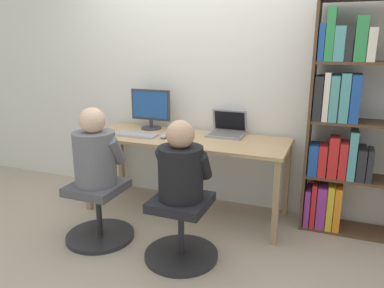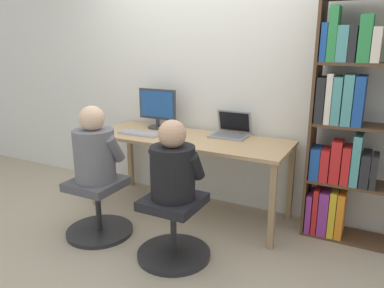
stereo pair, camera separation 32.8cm
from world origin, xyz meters
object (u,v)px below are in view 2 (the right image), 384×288
at_px(laptop, 230,131).
at_px(office_chair_left, 98,207).
at_px(person_at_monitor, 94,149).
at_px(bookshelf, 352,130).
at_px(desktop_monitor, 157,109).
at_px(keyboard, 140,133).
at_px(office_chair_right, 174,228).
at_px(person_at_laptop, 173,166).

height_order(laptop, office_chair_left, laptop).
height_order(person_at_monitor, bookshelf, bookshelf).
relative_size(desktop_monitor, laptop, 1.27).
height_order(desktop_monitor, person_at_monitor, desktop_monitor).
distance_m(laptop, person_at_monitor, 1.27).
bearing_deg(person_at_monitor, keyboard, 88.19).
xyz_separation_m(office_chair_right, person_at_laptop, (0.00, 0.00, 0.50)).
relative_size(keyboard, person_at_laptop, 0.71).
relative_size(office_chair_left, bookshelf, 0.29).
distance_m(office_chair_left, person_at_monitor, 0.52).
relative_size(office_chair_right, person_at_laptop, 0.97).
height_order(keyboard, person_at_laptop, person_at_laptop).
bearing_deg(bookshelf, desktop_monitor, 178.55).
distance_m(laptop, office_chair_right, 1.14).
height_order(laptop, keyboard, laptop).
distance_m(laptop, bookshelf, 1.08).
bearing_deg(desktop_monitor, person_at_laptop, -52.19).
distance_m(keyboard, person_at_monitor, 0.62).
bearing_deg(office_chair_right, keyboard, 139.35).
xyz_separation_m(person_at_laptop, bookshelf, (1.12, 0.92, 0.20)).
bearing_deg(bookshelf, person_at_monitor, -154.49).
height_order(keyboard, office_chair_right, keyboard).
relative_size(office_chair_left, person_at_monitor, 0.91).
bearing_deg(person_at_laptop, laptop, 86.60).
relative_size(laptop, keyboard, 0.81).
bearing_deg(bookshelf, person_at_laptop, -140.74).
bearing_deg(office_chair_left, person_at_laptop, -0.98).
bearing_deg(person_at_laptop, office_chair_right, -90.00).
height_order(keyboard, office_chair_left, keyboard).
bearing_deg(keyboard, person_at_laptop, -40.48).
bearing_deg(person_at_monitor, office_chair_right, -1.59).
relative_size(laptop, office_chair_left, 0.59).
relative_size(keyboard, bookshelf, 0.21).
distance_m(desktop_monitor, person_at_laptop, 1.24).
bearing_deg(laptop, person_at_laptop, -93.40).
bearing_deg(office_chair_left, keyboard, 88.21).
distance_m(desktop_monitor, keyboard, 0.38).
xyz_separation_m(office_chair_left, person_at_laptop, (0.76, -0.01, 0.50)).
relative_size(office_chair_right, bookshelf, 0.29).
bearing_deg(laptop, desktop_monitor, -178.94).
bearing_deg(office_chair_right, office_chair_left, 178.73).
bearing_deg(bookshelf, office_chair_left, -154.38).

